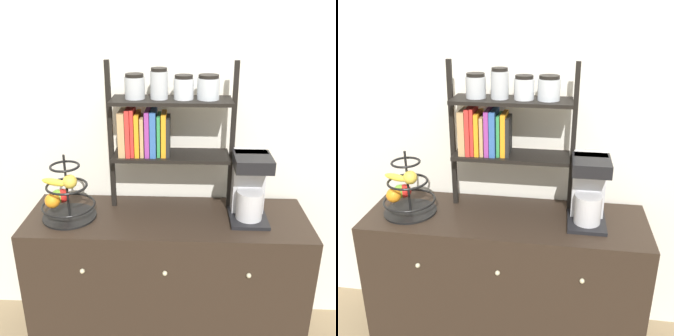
{
  "view_description": "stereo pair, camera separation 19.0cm",
  "coord_description": "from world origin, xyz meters",
  "views": [
    {
      "loc": [
        0.08,
        -1.55,
        1.79
      ],
      "look_at": [
        0.0,
        0.23,
        1.07
      ],
      "focal_mm": 42.0,
      "sensor_mm": 36.0,
      "label": 1
    },
    {
      "loc": [
        0.27,
        -1.53,
        1.79
      ],
      "look_at": [
        0.0,
        0.23,
        1.07
      ],
      "focal_mm": 42.0,
      "sensor_mm": 36.0,
      "label": 2
    }
  ],
  "objects": [
    {
      "name": "wall_back",
      "position": [
        0.0,
        0.51,
        1.3
      ],
      "size": [
        7.0,
        0.05,
        2.6
      ],
      "primitive_type": "cube",
      "color": "silver",
      "rests_on": "ground_plane"
    },
    {
      "name": "sideboard",
      "position": [
        0.0,
        0.23,
        0.4
      ],
      "size": [
        1.45,
        0.49,
        0.8
      ],
      "color": "black",
      "rests_on": "ground_plane"
    },
    {
      "name": "coffee_maker",
      "position": [
        0.41,
        0.25,
        0.97
      ],
      "size": [
        0.19,
        0.24,
        0.35
      ],
      "color": "black",
      "rests_on": "sideboard"
    },
    {
      "name": "fruit_stand",
      "position": [
        -0.52,
        0.21,
        0.91
      ],
      "size": [
        0.27,
        0.27,
        0.34
      ],
      "color": "black",
      "rests_on": "sideboard"
    },
    {
      "name": "shelf_hutch",
      "position": [
        -0.04,
        0.35,
        1.28
      ],
      "size": [
        0.64,
        0.2,
        0.77
      ],
      "color": "black",
      "rests_on": "sideboard"
    }
  ]
}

